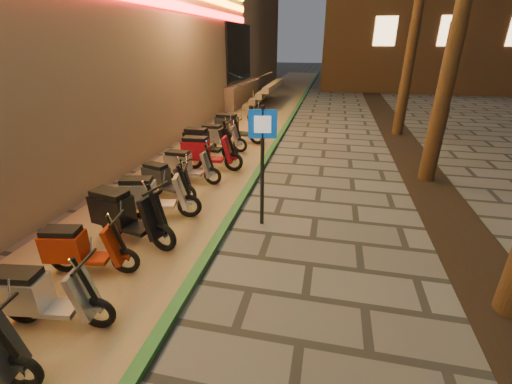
% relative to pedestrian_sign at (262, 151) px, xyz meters
% --- Properties ---
extents(parking_strip, '(3.40, 60.00, 0.01)m').
position_rel_pedestrian_sign_xyz_m(parking_strip, '(-2.38, 6.30, -1.54)').
color(parking_strip, '#8C7251').
rests_on(parking_strip, ground).
extents(green_curb, '(0.18, 60.00, 0.10)m').
position_rel_pedestrian_sign_xyz_m(green_curb, '(-0.68, 6.30, -1.49)').
color(green_curb, '#235E2C').
rests_on(green_curb, ground).
extents(planting_strip, '(1.20, 40.00, 0.02)m').
position_rel_pedestrian_sign_xyz_m(planting_strip, '(3.82, 1.30, -1.53)').
color(planting_strip, black).
rests_on(planting_strip, ground).
extents(pedestrian_sign, '(0.52, 0.13, 2.38)m').
position_rel_pedestrian_sign_xyz_m(pedestrian_sign, '(0.00, 0.00, 0.00)').
color(pedestrian_sign, black).
rests_on(pedestrian_sign, ground).
extents(scooter_4, '(1.53, 0.62, 1.07)m').
position_rel_pedestrian_sign_xyz_m(scooter_4, '(-2.21, -3.26, -1.07)').
color(scooter_4, black).
rests_on(scooter_4, ground).
extents(scooter_5, '(1.48, 0.65, 1.04)m').
position_rel_pedestrian_sign_xyz_m(scooter_5, '(-2.47, -2.19, -1.09)').
color(scooter_5, black).
rests_on(scooter_5, ground).
extents(scooter_6, '(1.78, 0.81, 1.25)m').
position_rel_pedestrian_sign_xyz_m(scooter_6, '(-2.32, -1.16, -1.00)').
color(scooter_6, black).
rests_on(scooter_6, ground).
extents(scooter_7, '(1.65, 0.78, 1.16)m').
position_rel_pedestrian_sign_xyz_m(scooter_7, '(-2.30, -0.23, -1.04)').
color(scooter_7, black).
rests_on(scooter_7, ground).
extents(scooter_8, '(1.46, 0.73, 1.03)m').
position_rel_pedestrian_sign_xyz_m(scooter_8, '(-2.51, 0.79, -1.09)').
color(scooter_8, black).
rests_on(scooter_8, ground).
extents(scooter_9, '(1.52, 0.53, 1.07)m').
position_rel_pedestrian_sign_xyz_m(scooter_9, '(-2.37, 1.80, -1.08)').
color(scooter_9, black).
rests_on(scooter_9, ground).
extents(scooter_10, '(1.76, 0.61, 1.24)m').
position_rel_pedestrian_sign_xyz_m(scooter_10, '(-2.23, 2.79, -1.00)').
color(scooter_10, black).
rests_on(scooter_10, ground).
extents(scooter_11, '(1.75, 0.61, 1.23)m').
position_rel_pedestrian_sign_xyz_m(scooter_11, '(-2.59, 3.76, -1.01)').
color(scooter_11, black).
rests_on(scooter_11, ground).
extents(scooter_12, '(1.58, 0.55, 1.11)m').
position_rel_pedestrian_sign_xyz_m(scooter_12, '(-2.42, 4.67, -1.06)').
color(scooter_12, black).
rests_on(scooter_12, ground).
extents(scooter_13, '(1.87, 0.71, 1.31)m').
position_rel_pedestrian_sign_xyz_m(scooter_13, '(-2.21, 5.80, -0.97)').
color(scooter_13, black).
rests_on(scooter_13, ground).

